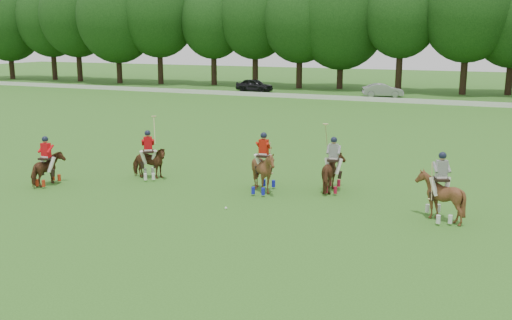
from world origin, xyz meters
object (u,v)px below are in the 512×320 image
at_px(polo_red_c, 264,171).
at_px(polo_stripe_a, 333,172).
at_px(car_left, 254,85).
at_px(polo_stripe_b, 440,196).
at_px(polo_red_a, 47,168).
at_px(polo_ball, 226,208).
at_px(car_mid, 383,90).
at_px(polo_red_b, 149,162).

height_order(polo_red_c, polo_stripe_a, polo_stripe_a).
xyz_separation_m(car_left, polo_red_c, (16.58, -37.86, 0.18)).
distance_m(car_left, polo_red_c, 41.33).
height_order(polo_stripe_a, polo_stripe_b, polo_stripe_a).
bearing_deg(polo_red_c, polo_red_a, -163.88).
height_order(polo_red_a, polo_stripe_b, polo_stripe_b).
xyz_separation_m(polo_red_a, polo_red_c, (8.71, 2.52, 0.15)).
relative_size(polo_stripe_a, polo_ball, 30.76).
xyz_separation_m(car_mid, polo_stripe_a, (4.96, -36.67, 0.13)).
xyz_separation_m(car_mid, polo_red_c, (2.46, -37.86, 0.22)).
relative_size(polo_red_b, polo_red_c, 1.10).
relative_size(car_mid, polo_red_a, 1.95).
bearing_deg(polo_stripe_a, polo_ball, -127.15).
bearing_deg(polo_stripe_b, polo_red_b, 175.43).
bearing_deg(polo_red_b, polo_red_c, -0.98).
xyz_separation_m(polo_red_a, polo_red_b, (3.26, 2.61, 0.01)).
bearing_deg(polo_red_a, polo_stripe_a, 18.32).
height_order(polo_red_c, polo_stripe_b, polo_red_c).
bearing_deg(car_mid, polo_ball, 164.31).
distance_m(car_left, polo_ball, 43.62).
xyz_separation_m(polo_red_a, polo_stripe_b, (15.50, 1.63, 0.12)).
relative_size(car_left, car_mid, 1.03).
bearing_deg(car_mid, car_left, 71.39).
bearing_deg(polo_ball, polo_red_b, 151.66).
bearing_deg(polo_stripe_a, polo_red_b, -172.11).
xyz_separation_m(car_left, polo_ball, (16.19, -40.50, -0.67)).
bearing_deg(polo_red_a, polo_ball, -0.81).
xyz_separation_m(polo_red_b, polo_stripe_a, (7.96, 1.10, 0.05)).
xyz_separation_m(polo_red_b, polo_red_c, (5.45, -0.09, 0.14)).
relative_size(polo_red_a, polo_stripe_b, 0.88).
distance_m(polo_red_a, polo_red_b, 4.17).
bearing_deg(polo_stripe_b, polo_red_a, -173.99).
bearing_deg(polo_red_b, polo_ball, -28.34).
distance_m(polo_stripe_a, polo_stripe_b, 4.77).
height_order(car_mid, polo_red_a, polo_red_a).
bearing_deg(polo_ball, polo_stripe_a, 52.85).
height_order(polo_red_a, polo_red_c, polo_red_c).
bearing_deg(polo_stripe_a, car_left, 117.50).
bearing_deg(polo_ball, polo_red_c, 81.50).
distance_m(polo_red_b, polo_ball, 5.79).
bearing_deg(car_left, polo_stripe_b, -142.45).
bearing_deg(polo_red_a, car_mid, 81.20).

